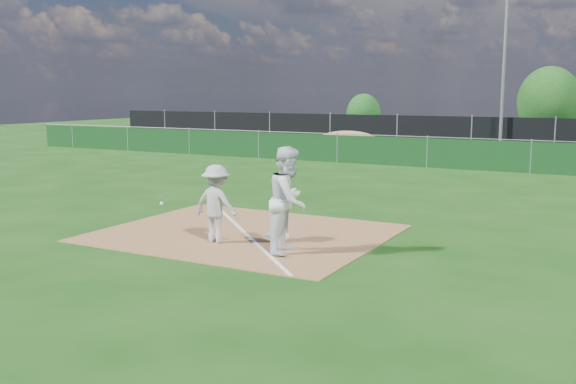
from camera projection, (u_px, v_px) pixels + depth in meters
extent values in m
plane|color=#133F0D|center=(385.00, 183.00, 21.86)|extent=(90.00, 90.00, 0.00)
cube|color=brown|center=(244.00, 233.00, 14.03)|extent=(6.00, 5.00, 0.02)
cube|color=white|center=(244.00, 232.00, 14.03)|extent=(5.01, 5.01, 0.01)
cube|color=#0D3313|center=(427.00, 153.00, 26.12)|extent=(44.00, 0.05, 1.20)
ellipsoid|color=#A27D4E|center=(348.00, 143.00, 31.51)|extent=(3.38, 2.60, 1.17)
cube|color=black|center=(471.00, 134.00, 33.04)|extent=(46.00, 0.04, 1.80)
cube|color=black|center=(490.00, 145.00, 37.53)|extent=(46.00, 9.00, 0.01)
cylinder|color=slate|center=(504.00, 73.00, 31.59)|extent=(0.16, 0.16, 8.00)
cube|color=white|center=(277.00, 236.00, 13.49)|extent=(0.45, 0.45, 0.08)
imported|color=#BDBDC0|center=(217.00, 204.00, 13.04)|extent=(1.06, 0.64, 1.59)
sphere|color=white|center=(162.00, 203.00, 13.47)|extent=(0.08, 0.08, 0.08)
imported|color=white|center=(289.00, 200.00, 12.21)|extent=(0.92, 1.11, 2.06)
imported|color=#A1A3A9|center=(379.00, 127.00, 40.57)|extent=(5.26, 3.14, 1.68)
imported|color=black|center=(493.00, 133.00, 36.55)|extent=(4.54, 2.65, 1.42)
cylinder|color=#382316|center=(363.00, 129.00, 46.29)|extent=(0.24, 0.24, 0.82)
ellipsoid|color=#154B16|center=(364.00, 114.00, 46.12)|extent=(2.47, 2.47, 2.84)
cylinder|color=#382316|center=(547.00, 129.00, 41.66)|extent=(0.24, 0.24, 1.32)
ellipsoid|color=#174714|center=(549.00, 102.00, 41.38)|extent=(3.96, 3.96, 4.56)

